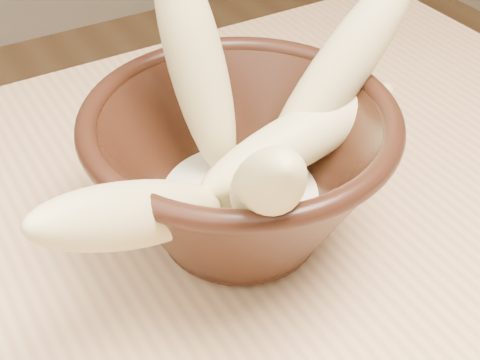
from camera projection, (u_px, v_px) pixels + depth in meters
name	position (u px, v px, depth m)	size (l,w,h in m)	color
bowl	(240.00, 169.00, 0.50)	(0.23, 0.23, 0.12)	black
milk_puddle	(240.00, 200.00, 0.52)	(0.13, 0.13, 0.02)	beige
banana_upright	(197.00, 65.00, 0.49)	(0.04, 0.04, 0.19)	#E1C585
banana_left	(142.00, 213.00, 0.41)	(0.04, 0.04, 0.20)	#E1C585
banana_right	(336.00, 76.00, 0.50)	(0.04, 0.04, 0.20)	#E1C585
banana_across	(301.00, 138.00, 0.50)	(0.04, 0.04, 0.18)	#E1C585
banana_front	(265.00, 189.00, 0.41)	(0.04, 0.04, 0.18)	#E1C585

